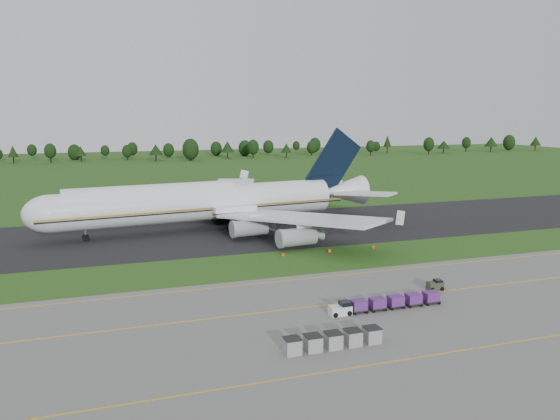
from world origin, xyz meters
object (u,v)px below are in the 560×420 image
object	(u,v)px
aircraft	(206,202)
utility_cart	(435,286)
uld_row	(333,340)
edge_markers	(329,251)
baggage_train	(384,303)

from	to	relation	value
aircraft	utility_cart	bearing A→B (deg)	-65.64
aircraft	uld_row	size ratio (longest dim) A/B	6.97
utility_cart	edge_markers	bearing A→B (deg)	103.15
baggage_train	edge_markers	size ratio (longest dim) A/B	0.85
uld_row	aircraft	bearing A→B (deg)	91.20
baggage_train	utility_cart	world-z (taller)	baggage_train
baggage_train	aircraft	bearing A→B (deg)	102.51
aircraft	utility_cart	world-z (taller)	aircraft
aircraft	uld_row	bearing A→B (deg)	-88.80
aircraft	baggage_train	world-z (taller)	aircraft
uld_row	edge_markers	xyz separation A→B (m)	(16.50, 38.97, -0.68)
utility_cart	edge_markers	xyz separation A→B (m)	(-5.90, 25.23, -0.39)
edge_markers	baggage_train	bearing A→B (deg)	-99.77
baggage_train	utility_cart	size ratio (longest dim) A/B	6.88
aircraft	edge_markers	size ratio (longest dim) A/B	4.21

